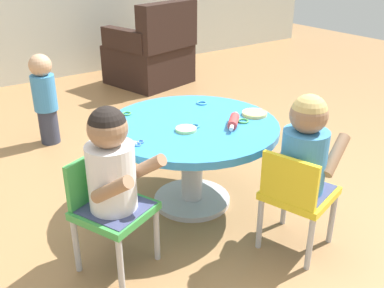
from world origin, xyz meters
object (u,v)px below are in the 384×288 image
Objects in this scene: child_chair_left at (109,207)px; craft_scissors at (134,143)px; craft_table at (192,142)px; seated_child_right at (305,148)px; armchair_dark at (152,54)px; child_chair_right at (296,195)px; toddler_standing at (45,97)px; rolling_pin at (234,121)px; seated_child_left at (112,164)px.

child_chair_left is 0.35m from craft_scissors.
seated_child_right reaches higher than craft_table.
armchair_dark reaches higher than craft_scissors.
child_chair_right reaches higher than craft_scissors.
child_chair_right is at bearing -74.63° from toddler_standing.
rolling_pin is at bearing -69.61° from toddler_standing.
seated_child_right reaches higher than rolling_pin.
seated_child_right is at bearing -45.46° from craft_scissors.
child_chair_left is at bearing 151.41° from child_chair_right.
seated_child_left is 0.95× the size of child_chair_right.
child_chair_left is 1.54m from toddler_standing.
craft_table is 1.75× the size of child_chair_right.
toddler_standing is at bearing 90.05° from craft_scissors.
armchair_dark is at bearing 31.08° from toddler_standing.
child_chair_left is at bearing -124.72° from armchair_dark.
rolling_pin reaches higher than child_chair_right.
craft_table is 2.38m from armchair_dark.
child_chair_right is at bearing -26.88° from seated_child_left.
seated_child_left is 0.31m from craft_scissors.
child_chair_left is 0.23m from seated_child_left.
child_chair_left is 1.00× the size of child_chair_right.
toddler_standing is at bearing -148.92° from armchair_dark.
seated_child_left is 2.91m from armchair_dark.
armchair_dark reaches higher than child_chair_left.
armchair_dark is 2.47m from rolling_pin.
craft_scissors is (-0.54, 0.11, -0.02)m from rolling_pin.
seated_child_right is at bearing -25.08° from seated_child_left.
child_chair_left and child_chair_right have the same top height.
seated_child_right reaches higher than toddler_standing.
toddler_standing is (-0.53, 1.93, 0.05)m from child_chair_right.
child_chair_left reaches higher than craft_table.
rolling_pin is 0.55m from craft_scissors.
child_chair_left is 0.87m from child_chair_right.
seated_child_right reaches higher than craft_scissors.
seated_child_left is 2.80× the size of rolling_pin.
seated_child_left is 0.76× the size of toddler_standing.
child_chair_left is at bearing 153.21° from seated_child_right.
child_chair_left reaches higher than craft_scissors.
child_chair_right is 0.62× the size of armchair_dark.
armchair_dark is at bearing 69.45° from rolling_pin.
craft_table is 0.26m from rolling_pin.
craft_scissors is (-0.53, 0.59, 0.19)m from child_chair_right.
seated_child_right is (0.80, -0.41, 0.23)m from child_chair_left.
seated_child_right is at bearing -106.76° from armchair_dark.
child_chair_right is at bearing -107.41° from armchair_dark.
toddler_standing reaches higher than child_chair_left.
armchair_dark is at bearing 57.37° from craft_scissors.
armchair_dark is 1.64m from toddler_standing.
seated_child_left reaches higher than craft_scissors.
craft_table is at bearing 19.36° from child_chair_left.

